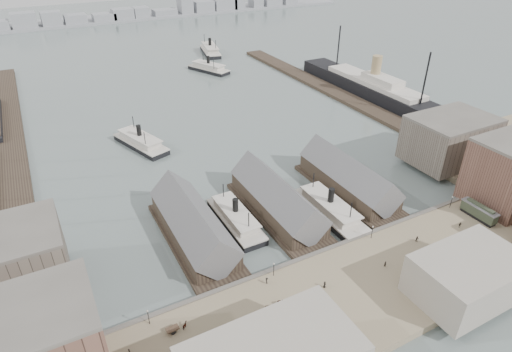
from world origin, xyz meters
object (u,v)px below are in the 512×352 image
tram (479,212)px  horse_cart_right (439,248)px  ferry_docked_west (236,218)px  horse_cart_center (278,304)px  horse_cart_left (181,327)px  ocean_steamer (374,88)px

tram → horse_cart_right: bearing=-167.4°
ferry_docked_west → horse_cart_center: size_ratio=5.09×
tram → horse_cart_center: size_ratio=2.16×
tram → ferry_docked_west: bearing=151.7°
ferry_docked_west → tram: 68.73m
horse_cart_center → horse_cart_right: 45.70m
horse_cart_left → ferry_docked_west: bearing=-44.8°
ferry_docked_west → horse_cart_center: 34.16m
horse_cart_left → ocean_steamer: bearing=-57.8°
horse_cart_left → horse_cart_right: 66.61m
ocean_steamer → horse_cart_center: size_ratio=20.38×
horse_cart_left → horse_cart_center: horse_cart_center is taller
tram → horse_cart_left: size_ratio=2.32×
horse_cart_left → horse_cart_right: (66.17, -7.67, 0.08)m
tram → horse_cart_center: 66.89m
tram → ocean_steamer: bearing=64.3°
ferry_docked_west → horse_cart_right: ferry_docked_west is taller
ocean_steamer → horse_cart_right: 118.67m
horse_cart_left → horse_cart_right: horse_cart_right is taller
horse_cart_right → horse_cart_center: bearing=84.9°
ocean_steamer → horse_cart_center: (-111.08, -95.56, -1.55)m
ferry_docked_west → ocean_steamer: 121.93m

